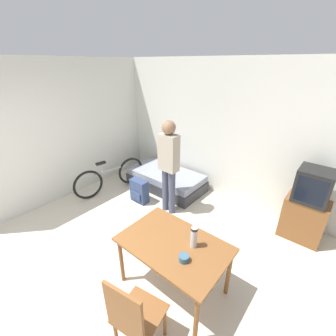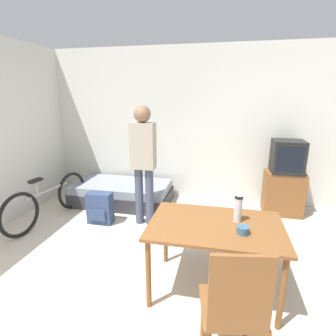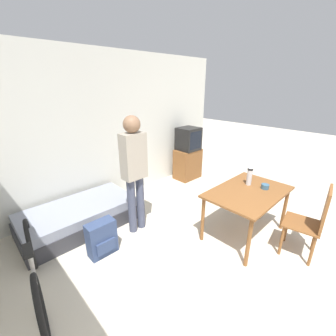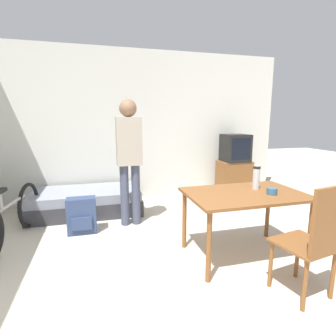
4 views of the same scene
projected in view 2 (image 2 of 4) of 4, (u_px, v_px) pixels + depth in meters
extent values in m
cube|color=silver|center=(177.00, 126.00, 4.72)|extent=(5.61, 0.06, 2.70)
cube|color=#333338|center=(122.00, 197.00, 4.72)|extent=(1.71, 0.88, 0.24)
cube|color=gray|center=(122.00, 187.00, 4.67)|extent=(1.66, 0.85, 0.14)
cube|color=brown|center=(283.00, 193.00, 4.25)|extent=(0.60, 0.41, 0.71)
cube|color=black|center=(287.00, 156.00, 4.09)|extent=(0.46, 0.43, 0.51)
cube|color=black|center=(290.00, 160.00, 3.89)|extent=(0.38, 0.01, 0.40)
cube|color=brown|center=(216.00, 226.00, 2.45)|extent=(1.24, 0.81, 0.03)
cylinder|color=brown|center=(148.00, 274.00, 2.33)|extent=(0.05, 0.05, 0.69)
cylinder|color=brown|center=(282.00, 293.00, 2.11)|extent=(0.05, 0.05, 0.69)
cylinder|color=brown|center=(166.00, 235.00, 2.99)|extent=(0.05, 0.05, 0.69)
cylinder|color=brown|center=(269.00, 246.00, 2.76)|extent=(0.05, 0.05, 0.69)
cube|color=brown|center=(231.00, 307.00, 1.83)|extent=(0.49, 0.49, 0.02)
cube|color=brown|center=(241.00, 294.00, 1.57)|extent=(0.39, 0.10, 0.54)
cylinder|color=brown|center=(247.00, 315.00, 2.05)|extent=(0.04, 0.04, 0.44)
cylinder|color=brown|center=(203.00, 314.00, 2.07)|extent=(0.04, 0.04, 0.44)
torus|color=black|center=(72.00, 190.00, 4.47)|extent=(0.15, 0.63, 0.63)
torus|color=black|center=(20.00, 215.00, 3.55)|extent=(0.15, 0.63, 0.63)
cylinder|color=gray|center=(47.00, 191.00, 3.96)|extent=(0.17, 0.79, 0.04)
cylinder|color=gray|center=(37.00, 188.00, 3.77)|extent=(0.04, 0.04, 0.20)
cube|color=black|center=(36.00, 180.00, 3.74)|extent=(0.11, 0.21, 0.04)
cylinder|color=#3D4256|center=(139.00, 196.00, 3.90)|extent=(0.12, 0.12, 0.87)
cylinder|color=#3D4256|center=(150.00, 197.00, 3.87)|extent=(0.12, 0.12, 0.87)
cube|color=#9E9384|center=(143.00, 146.00, 3.68)|extent=(0.34, 0.20, 0.65)
sphere|color=#846047|center=(142.00, 114.00, 3.56)|extent=(0.24, 0.24, 0.24)
cylinder|color=#B7B7BC|center=(238.00, 208.00, 2.47)|extent=(0.07, 0.07, 0.26)
cylinder|color=black|center=(239.00, 197.00, 2.44)|extent=(0.08, 0.08, 0.03)
cylinder|color=#335670|center=(243.00, 230.00, 2.27)|extent=(0.11, 0.11, 0.07)
cube|color=navy|center=(100.00, 208.00, 3.95)|extent=(0.37, 0.19, 0.48)
cube|color=navy|center=(97.00, 215.00, 3.87)|extent=(0.26, 0.03, 0.17)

